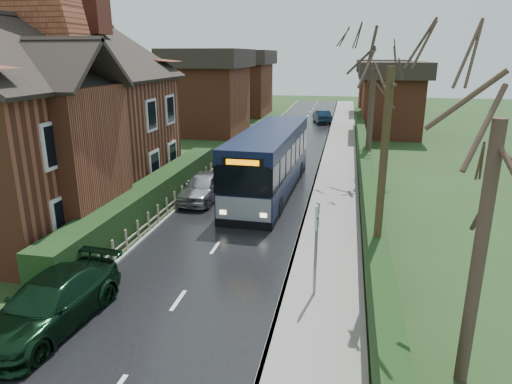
% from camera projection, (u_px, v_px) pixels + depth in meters
% --- Properties ---
extents(ground, '(140.00, 140.00, 0.00)m').
position_uv_depth(ground, '(199.00, 271.00, 15.62)').
color(ground, '#23401B').
rests_on(ground, ground).
extents(road, '(6.00, 100.00, 0.02)m').
position_uv_depth(road, '(256.00, 190.00, 25.00)').
color(road, black).
rests_on(road, ground).
extents(pavement, '(2.50, 100.00, 0.14)m').
position_uv_depth(pavement, '(334.00, 193.00, 24.19)').
color(pavement, slate).
rests_on(pavement, ground).
extents(kerb_right, '(0.12, 100.00, 0.14)m').
position_uv_depth(kerb_right, '(312.00, 192.00, 24.42)').
color(kerb_right, gray).
rests_on(kerb_right, ground).
extents(kerb_left, '(0.12, 100.00, 0.10)m').
position_uv_depth(kerb_left, '(203.00, 186.00, 25.56)').
color(kerb_left, gray).
rests_on(kerb_left, ground).
extents(front_hedge, '(1.20, 16.00, 1.60)m').
position_uv_depth(front_hedge, '(151.00, 199.00, 20.81)').
color(front_hedge, black).
rests_on(front_hedge, ground).
extents(picket_fence, '(0.10, 16.00, 0.90)m').
position_uv_depth(picket_fence, '(167.00, 207.00, 20.77)').
color(picket_fence, gray).
rests_on(picket_fence, ground).
extents(right_wall_hedge, '(0.60, 50.00, 1.80)m').
position_uv_depth(right_wall_hedge, '(365.00, 177.00, 23.63)').
color(right_wall_hedge, brown).
rests_on(right_wall_hedge, ground).
extents(brick_house, '(9.30, 14.60, 10.30)m').
position_uv_depth(brick_house, '(43.00, 118.00, 20.47)').
color(brick_house, brown).
rests_on(brick_house, ground).
extents(bus, '(2.90, 11.18, 3.37)m').
position_uv_depth(bus, '(269.00, 162.00, 24.01)').
color(bus, '#0E1532').
rests_on(bus, ground).
extents(car_silver, '(1.87, 4.22, 1.41)m').
position_uv_depth(car_silver, '(204.00, 187.00, 23.10)').
color(car_silver, '#B7B8BC').
rests_on(car_silver, ground).
extents(car_green, '(2.31, 4.89, 1.38)m').
position_uv_depth(car_green, '(50.00, 303.00, 12.31)').
color(car_green, black).
rests_on(car_green, ground).
extents(car_distant, '(2.35, 4.35, 1.36)m').
position_uv_depth(car_distant, '(322.00, 117.00, 49.31)').
color(car_distant, '#111F33').
rests_on(car_distant, ground).
extents(bus_stop_sign, '(0.12, 0.46, 3.06)m').
position_uv_depth(bus_stop_sign, '(316.00, 236.00, 13.35)').
color(bus_stop_sign, slate).
rests_on(bus_stop_sign, ground).
extents(telegraph_pole, '(0.30, 0.87, 6.83)m').
position_uv_depth(telegraph_pole, '(382.00, 184.00, 13.47)').
color(telegraph_pole, '#2F2615').
rests_on(telegraph_pole, ground).
extents(tree_right_near, '(3.94, 3.94, 8.51)m').
position_uv_depth(tree_right_near, '(504.00, 97.00, 8.61)').
color(tree_right_near, '#3D2C24').
rests_on(tree_right_near, ground).
extents(tree_right_far, '(4.72, 4.72, 9.12)m').
position_uv_depth(tree_right_far, '(375.00, 60.00, 25.19)').
color(tree_right_far, '#34261E').
rests_on(tree_right_far, ground).
extents(tree_house_side, '(4.35, 4.35, 9.88)m').
position_uv_depth(tree_house_side, '(74.00, 50.00, 24.76)').
color(tree_house_side, '#362920').
rests_on(tree_house_side, ground).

